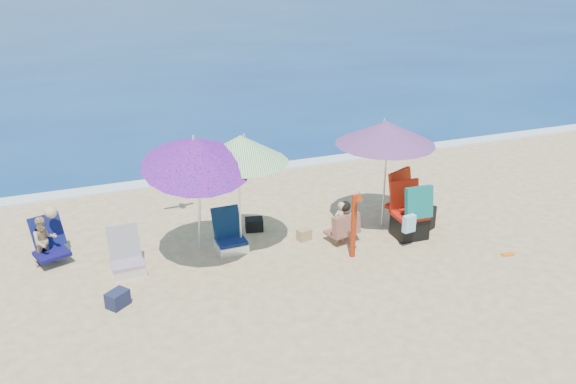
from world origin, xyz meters
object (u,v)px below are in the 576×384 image
object	(u,v)px
furled_umbrella	(355,221)
person_left	(46,239)
umbrella_blue	(197,153)
chair_navy	(230,239)
person_center	(342,223)
camp_chair_right	(410,218)
umbrella_striped	(241,149)
chair_rainbow	(127,261)
camp_chair_left	(412,212)
umbrella_turquoise	(386,133)

from	to	relation	value
furled_umbrella	person_left	distance (m)	5.28
umbrella_blue	furled_umbrella	size ratio (longest dim) A/B	1.91
chair_navy	person_left	size ratio (longest dim) A/B	0.74
umbrella_blue	person_center	bearing A→B (deg)	-3.34
umbrella_blue	camp_chair_right	xyz separation A→B (m)	(3.84, -0.41, -1.61)
umbrella_striped	person_center	world-z (taller)	umbrella_striped
umbrella_blue	chair_rainbow	distance (m)	2.20
camp_chair_left	camp_chair_right	distance (m)	0.40
person_center	furled_umbrella	bearing A→B (deg)	-96.28
camp_chair_right	person_left	bearing A→B (deg)	167.34
chair_rainbow	chair_navy	bearing A→B (deg)	4.69
camp_chair_right	chair_rainbow	bearing A→B (deg)	173.13
camp_chair_left	camp_chair_right	world-z (taller)	camp_chair_left
umbrella_turquoise	chair_navy	world-z (taller)	umbrella_turquoise
umbrella_striped	person_left	world-z (taller)	umbrella_striped
umbrella_striped	chair_navy	world-z (taller)	umbrella_striped
umbrella_blue	furled_umbrella	world-z (taller)	umbrella_blue
chair_navy	camp_chair_right	world-z (taller)	camp_chair_right
person_left	camp_chair_left	bearing A→B (deg)	-9.52
umbrella_turquoise	furled_umbrella	size ratio (longest dim) A/B	1.84
chair_rainbow	umbrella_blue	bearing A→B (deg)	-9.17
umbrella_turquoise	camp_chair_left	distance (m)	1.65
umbrella_blue	person_center	distance (m)	3.04
chair_navy	chair_rainbow	bearing A→B (deg)	-175.31
furled_umbrella	camp_chair_right	size ratio (longest dim) A/B	1.18
umbrella_striped	chair_rainbow	distance (m)	2.67
umbrella_striped	chair_rainbow	world-z (taller)	umbrella_striped
umbrella_blue	person_center	world-z (taller)	umbrella_blue
chair_navy	person_left	distance (m)	3.13
umbrella_striped	chair_rainbow	size ratio (longest dim) A/B	2.96
chair_rainbow	camp_chair_right	size ratio (longest dim) A/B	0.67
umbrella_blue	person_center	size ratio (longest dim) A/B	3.01
umbrella_blue	person_left	size ratio (longest dim) A/B	2.52
umbrella_striped	umbrella_blue	world-z (taller)	umbrella_blue
umbrella_turquoise	furled_umbrella	bearing A→B (deg)	-138.10
umbrella_blue	person_left	world-z (taller)	umbrella_blue
umbrella_turquoise	camp_chair_left	bearing A→B (deg)	-34.76
furled_umbrella	chair_navy	bearing A→B (deg)	150.76
umbrella_striped	camp_chair_right	xyz separation A→B (m)	(3.03, -0.68, -1.50)
furled_umbrella	chair_rainbow	world-z (taller)	furled_umbrella
camp_chair_left	umbrella_striped	bearing A→B (deg)	173.70
chair_navy	person_center	xyz separation A→B (m)	(1.99, -0.50, 0.20)
camp_chair_right	person_left	world-z (taller)	camp_chair_right
camp_chair_right	umbrella_striped	bearing A→B (deg)	167.33
chair_rainbow	person_center	distance (m)	3.83
camp_chair_left	person_left	world-z (taller)	camp_chair_left
camp_chair_right	person_center	world-z (taller)	camp_chair_right
umbrella_blue	camp_chair_left	bearing A→B (deg)	-1.31
umbrella_striped	person_left	distance (m)	3.67
camp_chair_right	camp_chair_left	bearing A→B (deg)	52.81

